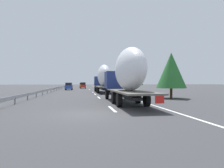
{
  "coord_description": "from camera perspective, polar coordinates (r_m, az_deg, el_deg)",
  "views": [
    {
      "loc": [
        -11.87,
        0.35,
        1.88
      ],
      "look_at": [
        18.13,
        -4.3,
        1.63
      ],
      "focal_mm": 31.79,
      "sensor_mm": 36.0,
      "label": 1
    }
  ],
  "objects": [
    {
      "name": "lane_stripe_1",
      "position": [
        24.7,
        -3.81,
        -3.89
      ],
      "size": [
        3.2,
        0.2,
        0.01
      ],
      "primitive_type": "cube",
      "color": "white",
      "rests_on": "ground_plane"
    },
    {
      "name": "lane_stripe_2",
      "position": [
        31.7,
        -4.92,
        -2.93
      ],
      "size": [
        3.2,
        0.2,
        0.01
      ],
      "primitive_type": "cube",
      "color": "white",
      "rests_on": "ground_plane"
    },
    {
      "name": "lane_stripe_0",
      "position": [
        14.16,
        -0.0,
        -7.15
      ],
      "size": [
        3.2,
        0.2,
        0.01
      ],
      "primitive_type": "cube",
      "color": "white",
      "rests_on": "ground_plane"
    },
    {
      "name": "lane_stripe_3",
      "position": [
        37.99,
        -5.57,
        -2.37
      ],
      "size": [
        3.2,
        0.2,
        0.01
      ],
      "primitive_type": "cube",
      "color": "white",
      "rests_on": "ground_plane"
    },
    {
      "name": "road_sign",
      "position": [
        62.75,
        -2.37,
        0.72
      ],
      "size": [
        0.1,
        0.9,
        3.13
      ],
      "color": "gray",
      "rests_on": "ground_plane"
    },
    {
      "name": "lane_stripe_6",
      "position": [
        77.88,
        -7.24,
        -0.92
      ],
      "size": [
        3.2,
        0.2,
        0.01
      ],
      "primitive_type": "cube",
      "color": "white",
      "rests_on": "ground_plane"
    },
    {
      "name": "tree_1",
      "position": [
        24.47,
        16.66,
        3.78
      ],
      "size": [
        3.52,
        3.52,
        5.41
      ],
      "color": "#472D19",
      "rests_on": "ground_plane"
    },
    {
      "name": "ground_plane",
      "position": [
        51.9,
        -8.43,
        -1.62
      ],
      "size": [
        260.0,
        260.0,
        0.0
      ],
      "primitive_type": "plane",
      "color": "#38383A"
    },
    {
      "name": "lane_stripe_4",
      "position": [
        52.1,
        -6.45,
        -1.6
      ],
      "size": [
        3.2,
        0.2,
        0.01
      ],
      "primitive_type": "cube",
      "color": "white",
      "rests_on": "ground_plane"
    },
    {
      "name": "car_yellow_coupe",
      "position": [
        75.57,
        -8.65,
        -0.27
      ],
      "size": [
        4.73,
        1.8,
        1.79
      ],
      "color": "gold",
      "rests_on": "ground_plane"
    },
    {
      "name": "edge_line_right",
      "position": [
        57.2,
        -2.95,
        -1.42
      ],
      "size": [
        110.0,
        0.2,
        0.01
      ],
      "primitive_type": "cube",
      "color": "white",
      "rests_on": "ground_plane"
    },
    {
      "name": "truck_trailing",
      "position": [
        17.64,
        4.14,
        2.82
      ],
      "size": [
        13.38,
        2.55,
        4.73
      ],
      "color": "navy",
      "rests_on": "ground_plane"
    },
    {
      "name": "guardrail_median",
      "position": [
        55.17,
        -14.7,
        -0.9
      ],
      "size": [
        94.0,
        0.1,
        0.76
      ],
      "color": "#9EA0A5",
      "rests_on": "ground_plane"
    },
    {
      "name": "car_silver_hatch",
      "position": [
        104.63,
        -8.56,
        -0.08
      ],
      "size": [
        4.17,
        1.88,
        1.77
      ],
      "color": "#ADB2B7",
      "rests_on": "ground_plane"
    },
    {
      "name": "tree_2",
      "position": [
        43.63,
        6.45,
        2.89
      ],
      "size": [
        3.76,
        3.76,
        6.15
      ],
      "color": "#472D19",
      "rests_on": "ground_plane"
    },
    {
      "name": "car_blue_sedan",
      "position": [
        51.2,
        -12.31,
        -0.62
      ],
      "size": [
        4.74,
        1.76,
        1.82
      ],
      "color": "#28479E",
      "rests_on": "ground_plane"
    },
    {
      "name": "truck_lead",
      "position": [
        36.13,
        -2.54,
        1.81
      ],
      "size": [
        13.91,
        2.55,
        4.99
      ],
      "color": "navy",
      "rests_on": "ground_plane"
    },
    {
      "name": "car_red_compact",
      "position": [
        62.46,
        -8.34,
        -0.4
      ],
      "size": [
        4.38,
        1.72,
        1.88
      ],
      "color": "red",
      "rests_on": "ground_plane"
    },
    {
      "name": "lane_stripe_5",
      "position": [
        54.82,
        -6.57,
        -1.5
      ],
      "size": [
        3.2,
        0.2,
        0.01
      ],
      "primitive_type": "cube",
      "color": "white",
      "rests_on": "ground_plane"
    },
    {
      "name": "tree_0",
      "position": [
        67.58,
        2.99,
        1.77
      ],
      "size": [
        2.68,
        2.68,
        5.38
      ],
      "color": "#472D19",
      "rests_on": "ground_plane"
    }
  ]
}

